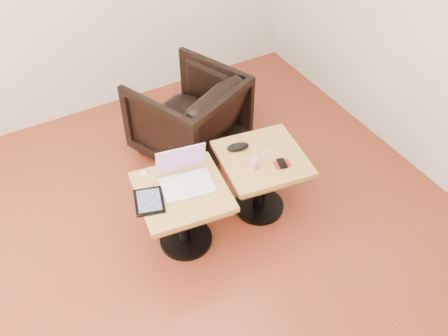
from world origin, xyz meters
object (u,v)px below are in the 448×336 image
side_table_left (183,203)px  armchair (188,115)px  striped_cup (253,163)px  laptop (185,177)px  side_table_right (261,170)px

side_table_left → armchair: 1.04m
side_table_left → armchair: (0.49, 0.91, -0.04)m
side_table_left → striped_cup: striped_cup is taller
side_table_left → laptop: size_ratio=1.71×
side_table_right → laptop: 0.62m
striped_cup → armchair: armchair is taller
side_table_left → laptop: 0.20m
side_table_right → armchair: (-0.15, 0.90, -0.04)m
striped_cup → laptop: bearing=167.8°
laptop → armchair: size_ratio=0.48×
laptop → striped_cup: bearing=-2.0°
armchair → striped_cup: bearing=69.1°
laptop → striped_cup: size_ratio=4.78×
side_table_left → striped_cup: (0.53, -0.05, 0.17)m
side_table_right → laptop: bearing=-175.2°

